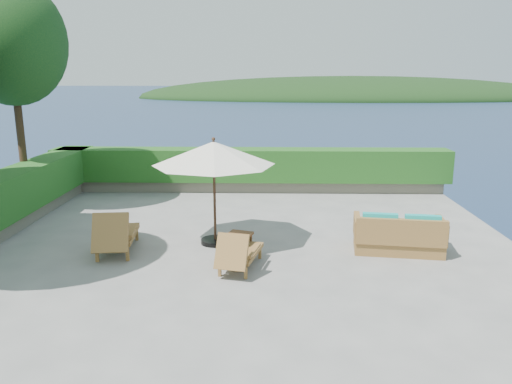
{
  "coord_description": "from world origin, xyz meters",
  "views": [
    {
      "loc": [
        0.56,
        -9.84,
        3.61
      ],
      "look_at": [
        0.3,
        0.8,
        1.1
      ],
      "focal_mm": 35.0,
      "sensor_mm": 36.0,
      "label": 1
    }
  ],
  "objects_px": {
    "wicker_loveseat": "(398,236)",
    "lounge_left": "(116,234)",
    "lounge_right": "(239,252)",
    "side_table": "(239,238)",
    "patio_umbrella": "(214,154)"
  },
  "relations": [
    {
      "from": "lounge_left",
      "to": "wicker_loveseat",
      "type": "xyz_separation_m",
      "value": [
        5.84,
        0.2,
        -0.06
      ]
    },
    {
      "from": "lounge_left",
      "to": "lounge_right",
      "type": "distance_m",
      "value": 2.72
    },
    {
      "from": "wicker_loveseat",
      "to": "patio_umbrella",
      "type": "bearing_deg",
      "value": -179.2
    },
    {
      "from": "patio_umbrella",
      "to": "wicker_loveseat",
      "type": "distance_m",
      "value": 4.22
    },
    {
      "from": "side_table",
      "to": "wicker_loveseat",
      "type": "xyz_separation_m",
      "value": [
        3.29,
        0.38,
        -0.06
      ]
    },
    {
      "from": "lounge_right",
      "to": "side_table",
      "type": "relative_size",
      "value": 2.57
    },
    {
      "from": "patio_umbrella",
      "to": "wicker_loveseat",
      "type": "relative_size",
      "value": 1.51
    },
    {
      "from": "patio_umbrella",
      "to": "lounge_left",
      "type": "distance_m",
      "value": 2.61
    },
    {
      "from": "wicker_loveseat",
      "to": "lounge_right",
      "type": "bearing_deg",
      "value": -154.68
    },
    {
      "from": "lounge_left",
      "to": "lounge_right",
      "type": "xyz_separation_m",
      "value": [
        2.58,
        -0.85,
        -0.07
      ]
    },
    {
      "from": "patio_umbrella",
      "to": "side_table",
      "type": "bearing_deg",
      "value": -55.59
    },
    {
      "from": "patio_umbrella",
      "to": "lounge_left",
      "type": "relative_size",
      "value": 1.64
    },
    {
      "from": "lounge_right",
      "to": "wicker_loveseat",
      "type": "bearing_deg",
      "value": 30.73
    },
    {
      "from": "wicker_loveseat",
      "to": "lounge_left",
      "type": "bearing_deg",
      "value": -170.51
    },
    {
      "from": "lounge_right",
      "to": "wicker_loveseat",
      "type": "height_order",
      "value": "wicker_loveseat"
    }
  ]
}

